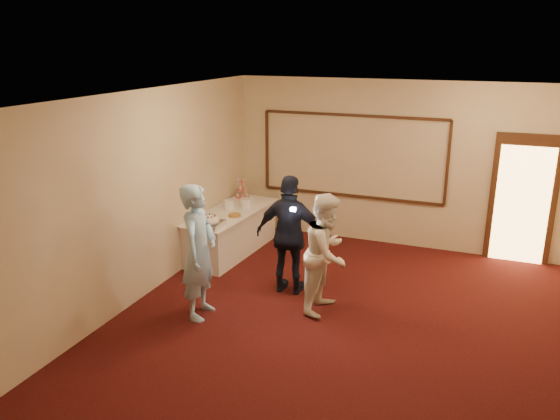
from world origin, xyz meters
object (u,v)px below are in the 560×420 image
Objects in this scene: buffet_table at (231,232)px; man at (199,252)px; cupcake_stand at (242,190)px; plate_stack_b at (246,203)px; tart at (235,216)px; pavlova_tray at (210,222)px; guest at (290,235)px; woman at (327,253)px; plate_stack_a at (229,204)px.

man reaches higher than buffet_table.
cupcake_stand reaches higher than plate_stack_b.
cupcake_stand is at bearing 109.24° from tart.
tart is at bearing -70.76° from cupcake_stand.
guest reaches higher than pavlova_tray.
buffet_table is 4.15× the size of pavlova_tray.
woman reaches higher than buffet_table.
plate_stack_b is (0.09, 1.17, 0.00)m from pavlova_tray.
plate_stack_a is (-0.08, 0.12, 0.47)m from buffet_table.
buffet_table is at bearing 10.24° from man.
plate_stack_b is at bearing -58.71° from cupcake_stand.
tart is 2.32m from woman.
man is at bearing -79.01° from plate_stack_b.
guest is at bearing -32.29° from tart.
plate_stack_a is 1.01× the size of plate_stack_b.
plate_stack_a is 2.48m from man.
pavlova_tray is at bearing -94.58° from plate_stack_b.
buffet_table is 2.68m from woman.
plate_stack_b is 0.12× the size of woman.
woman is 0.94× the size of guest.
cupcake_stand is (-0.26, 1.75, 0.07)m from pavlova_tray.
plate_stack_a is (-0.16, 0.99, 0.00)m from pavlova_tray.
tart is (0.40, -1.15, -0.12)m from cupcake_stand.
woman is at bearing -44.18° from cupcake_stand.
cupcake_stand is 1.22m from tart.
buffet_table is at bearing 95.15° from pavlova_tray.
man reaches higher than cupcake_stand.
guest reaches higher than woman.
buffet_table is 2.41m from man.
guest is at bearing -45.57° from plate_stack_b.
plate_stack_b is 0.81× the size of tart.
plate_stack_a is 2.04m from guest.
buffet_table is 11.15× the size of plate_stack_b.
guest reaches higher than buffet_table.
plate_stack_a and plate_stack_b have the same top height.
pavlova_tray reaches higher than tart.
tart is 2.03m from man.
guest is at bearing -37.02° from plate_stack_a.
plate_stack_b is at bearing 94.46° from tart.
plate_stack_a is 0.49m from tart.
plate_stack_a is at bearing 127.52° from tart.
cupcake_stand reaches higher than tart.
cupcake_stand is 0.24× the size of woman.
man reaches higher than pavlova_tray.
cupcake_stand is 0.23× the size of guest.
tart is (0.14, 0.61, -0.06)m from pavlova_tray.
man is 1.44m from guest.
guest is (1.33, -0.84, 0.11)m from tart.
woman is at bearing -33.20° from buffet_table.
pavlova_tray is 0.32× the size of woman.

